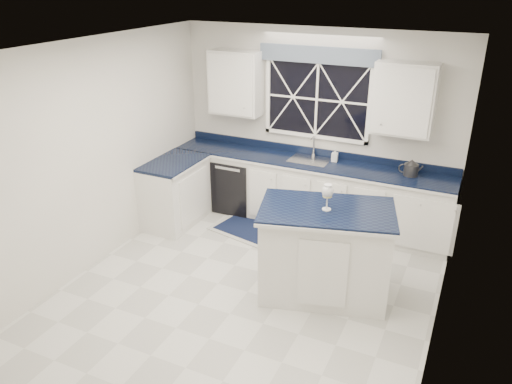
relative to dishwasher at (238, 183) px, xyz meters
The scene contains 13 objects.
ground 2.28m from the dishwasher, 60.57° to the right, with size 4.50×4.50×0.00m, color silver.
back_wall 1.48m from the dishwasher, 15.26° to the left, with size 4.00×0.10×2.70m, color silver.
base_cabinets 0.79m from the dishwasher, 12.13° to the right, with size 3.99×1.60×0.90m.
countertop 1.21m from the dishwasher, ahead, with size 3.98×0.64×0.04m, color black.
dishwasher is the anchor object (origin of this frame).
window 1.81m from the dishwasher, 12.95° to the left, with size 1.65×0.09×1.26m.
upper_cabinets 1.86m from the dishwasher, ahead, with size 3.10×0.34×0.90m.
faucet 1.31m from the dishwasher, 10.02° to the left, with size 0.05×0.20×0.30m.
island 2.47m from the dishwasher, 40.50° to the right, with size 1.59×1.19×1.06m.
rug 0.92m from the dishwasher, 46.67° to the right, with size 1.32×0.96×0.02m.
kettle 2.55m from the dishwasher, ahead, with size 0.30×0.21×0.22m.
wine_glass 2.62m from the dishwasher, 40.94° to the right, with size 0.12×0.12×0.28m.
soap_bottle 1.57m from the dishwasher, ahead, with size 0.08×0.08×0.18m, color silver.
Camera 1 is at (2.09, -4.26, 3.35)m, focal length 35.00 mm.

